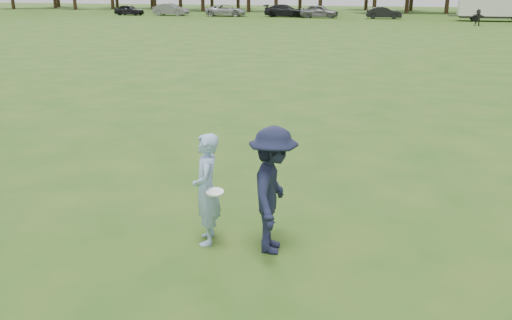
{
  "coord_description": "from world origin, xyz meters",
  "views": [
    {
      "loc": [
        2.62,
        -8.05,
        3.91
      ],
      "look_at": [
        0.39,
        0.31,
        1.1
      ],
      "focal_mm": 38.0,
      "sensor_mm": 36.0,
      "label": 1
    }
  ],
  "objects_px": {
    "car_a": "(129,10)",
    "car_e": "(319,11)",
    "defender": "(273,190)",
    "car_b": "(171,10)",
    "car_c": "(226,10)",
    "car_f": "(384,13)",
    "player_far_d": "(478,18)",
    "cargo_trailer": "(497,5)",
    "thrower": "(206,189)",
    "car_d": "(285,11)"
  },
  "relations": [
    {
      "from": "car_b",
      "to": "car_f",
      "type": "height_order",
      "value": "car_b"
    },
    {
      "from": "cargo_trailer",
      "to": "car_a",
      "type": "bearing_deg",
      "value": 178.57
    },
    {
      "from": "car_f",
      "to": "car_c",
      "type": "bearing_deg",
      "value": 83.61
    },
    {
      "from": "defender",
      "to": "car_b",
      "type": "height_order",
      "value": "defender"
    },
    {
      "from": "car_a",
      "to": "defender",
      "type": "bearing_deg",
      "value": -148.0
    },
    {
      "from": "car_b",
      "to": "car_a",
      "type": "bearing_deg",
      "value": 98.9
    },
    {
      "from": "car_c",
      "to": "player_far_d",
      "type": "bearing_deg",
      "value": -113.75
    },
    {
      "from": "player_far_d",
      "to": "car_a",
      "type": "height_order",
      "value": "player_far_d"
    },
    {
      "from": "car_a",
      "to": "car_b",
      "type": "height_order",
      "value": "car_b"
    },
    {
      "from": "car_d",
      "to": "car_e",
      "type": "xyz_separation_m",
      "value": [
        4.48,
        -0.94,
        0.03
      ]
    },
    {
      "from": "car_e",
      "to": "cargo_trailer",
      "type": "height_order",
      "value": "cargo_trailer"
    },
    {
      "from": "defender",
      "to": "cargo_trailer",
      "type": "distance_m",
      "value": 60.3
    },
    {
      "from": "car_b",
      "to": "cargo_trailer",
      "type": "relative_size",
      "value": 0.52
    },
    {
      "from": "car_e",
      "to": "cargo_trailer",
      "type": "distance_m",
      "value": 19.94
    },
    {
      "from": "cargo_trailer",
      "to": "car_d",
      "type": "bearing_deg",
      "value": 174.12
    },
    {
      "from": "defender",
      "to": "player_far_d",
      "type": "distance_m",
      "value": 52.19
    },
    {
      "from": "car_d",
      "to": "car_f",
      "type": "xyz_separation_m",
      "value": [
        12.17,
        -0.76,
        -0.08
      ]
    },
    {
      "from": "car_a",
      "to": "cargo_trailer",
      "type": "relative_size",
      "value": 0.44
    },
    {
      "from": "defender",
      "to": "car_c",
      "type": "height_order",
      "value": "defender"
    },
    {
      "from": "player_far_d",
      "to": "cargo_trailer",
      "type": "bearing_deg",
      "value": 58.55
    },
    {
      "from": "car_b",
      "to": "cargo_trailer",
      "type": "distance_m",
      "value": 39.57
    },
    {
      "from": "car_d",
      "to": "cargo_trailer",
      "type": "bearing_deg",
      "value": -96.91
    },
    {
      "from": "defender",
      "to": "car_b",
      "type": "xyz_separation_m",
      "value": [
        -28.07,
        60.93,
        -0.22
      ]
    },
    {
      "from": "thrower",
      "to": "car_f",
      "type": "xyz_separation_m",
      "value": [
        0.34,
        60.94,
        -0.2
      ]
    },
    {
      "from": "car_a",
      "to": "car_e",
      "type": "distance_m",
      "value": 25.37
    },
    {
      "from": "car_b",
      "to": "car_e",
      "type": "height_order",
      "value": "car_e"
    },
    {
      "from": "player_far_d",
      "to": "car_c",
      "type": "xyz_separation_m",
      "value": [
        -29.22,
        9.74,
        -0.08
      ]
    },
    {
      "from": "defender",
      "to": "player_far_d",
      "type": "relative_size",
      "value": 1.22
    },
    {
      "from": "car_a",
      "to": "car_c",
      "type": "xyz_separation_m",
      "value": [
        13.26,
        0.87,
        0.05
      ]
    },
    {
      "from": "car_d",
      "to": "car_e",
      "type": "relative_size",
      "value": 1.13
    },
    {
      "from": "car_a",
      "to": "cargo_trailer",
      "type": "bearing_deg",
      "value": -88.67
    },
    {
      "from": "thrower",
      "to": "car_b",
      "type": "relative_size",
      "value": 0.38
    },
    {
      "from": "car_d",
      "to": "car_f",
      "type": "relative_size",
      "value": 1.26
    },
    {
      "from": "car_a",
      "to": "car_c",
      "type": "relative_size",
      "value": 0.76
    },
    {
      "from": "car_c",
      "to": "car_e",
      "type": "height_order",
      "value": "car_e"
    },
    {
      "from": "player_far_d",
      "to": "car_f",
      "type": "height_order",
      "value": "player_far_d"
    },
    {
      "from": "car_c",
      "to": "thrower",
      "type": "bearing_deg",
      "value": -167.68
    },
    {
      "from": "defender",
      "to": "car_d",
      "type": "relative_size",
      "value": 0.37
    },
    {
      "from": "thrower",
      "to": "car_e",
      "type": "bearing_deg",
      "value": 169.97
    },
    {
      "from": "thrower",
      "to": "cargo_trailer",
      "type": "xyz_separation_m",
      "value": [
        12.51,
        59.19,
        0.89
      ]
    },
    {
      "from": "cargo_trailer",
      "to": "player_far_d",
      "type": "bearing_deg",
      "value": -109.51
    },
    {
      "from": "car_c",
      "to": "car_f",
      "type": "distance_m",
      "value": 19.8
    },
    {
      "from": "car_c",
      "to": "cargo_trailer",
      "type": "distance_m",
      "value": 32.04
    },
    {
      "from": "car_f",
      "to": "defender",
      "type": "bearing_deg",
      "value": 175.0
    },
    {
      "from": "car_e",
      "to": "thrower",
      "type": "bearing_deg",
      "value": -172.81
    },
    {
      "from": "player_far_d",
      "to": "car_c",
      "type": "height_order",
      "value": "player_far_d"
    },
    {
      "from": "car_b",
      "to": "cargo_trailer",
      "type": "bearing_deg",
      "value": -89.65
    },
    {
      "from": "car_a",
      "to": "car_e",
      "type": "relative_size",
      "value": 0.85
    },
    {
      "from": "car_c",
      "to": "cargo_trailer",
      "type": "relative_size",
      "value": 0.58
    },
    {
      "from": "thrower",
      "to": "car_d",
      "type": "bearing_deg",
      "value": 173.93
    }
  ]
}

